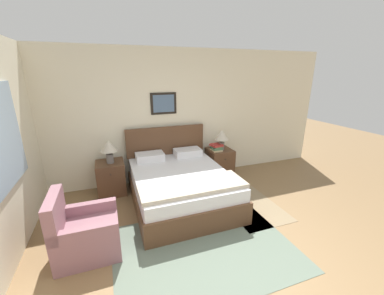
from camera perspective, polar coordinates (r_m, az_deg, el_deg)
The scene contains 14 objects.
ground_plane at distance 2.89m, azimuth 13.72°, elevation -30.96°, with size 16.00×16.00×0.00m, color olive.
wall_back at distance 4.77m, azimuth -5.38°, elevation 7.46°, with size 7.08×0.09×2.60m.
area_rug_main at distance 3.27m, azimuth 3.02°, elevation -23.17°, with size 2.24×1.65×0.01m.
area_rug_bedside at distance 4.30m, azimuth 12.97°, elevation -12.61°, with size 0.86×1.53×0.01m.
bed at distance 4.08m, azimuth -2.88°, elevation -9.02°, with size 1.57×1.97×1.13m.
armchair at distance 3.31m, azimuth -24.72°, elevation -18.41°, with size 0.73×0.64×0.84m.
nightstand_near_window at distance 4.60m, azimuth -19.01°, elevation -6.94°, with size 0.49×0.52×0.60m.
nightstand_by_door at distance 5.08m, azimuth 6.67°, elevation -3.67°, with size 0.49×0.52×0.60m.
table_lamp_near_window at distance 4.37m, azimuth -19.54°, elevation 0.02°, with size 0.29×0.29×0.42m.
table_lamp_by_door at distance 4.88m, azimuth 7.22°, elevation 2.72°, with size 0.29×0.29×0.42m.
book_thick_bottom at distance 4.88m, azimuth 5.91°, elevation -0.56°, with size 0.19×0.22×0.03m.
book_hardcover_middle at distance 4.87m, azimuth 5.92°, elevation -0.18°, with size 0.20×0.21×0.04m.
book_novel_upper at distance 4.86m, azimuth 5.93°, elevation 0.19°, with size 0.19×0.23×0.03m.
book_slim_near_top at distance 4.85m, azimuth 5.95°, elevation 0.58°, with size 0.25×0.24×0.04m.
Camera 1 is at (-1.18, -1.53, 2.15)m, focal length 22.00 mm.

